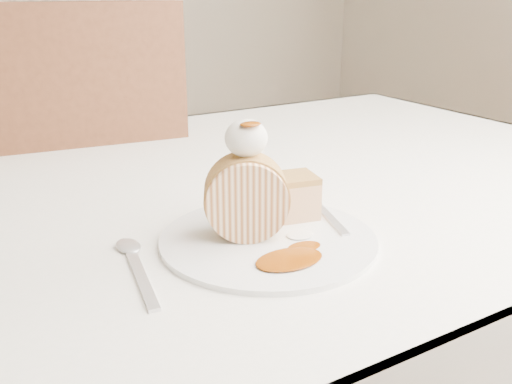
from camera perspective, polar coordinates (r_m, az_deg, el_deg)
table at (r=0.87m, az=-3.27°, el=-4.61°), size 1.40×0.90×0.75m
chair_far at (r=1.25m, az=-18.70°, el=-2.38°), size 0.53×0.53×1.00m
plate at (r=0.65m, az=1.22°, el=-4.76°), size 0.29×0.29×0.01m
roulade_slice at (r=0.63m, az=-0.94°, el=-0.59°), size 0.10×0.09×0.09m
cake_chunk at (r=0.69m, az=3.69°, el=-0.68°), size 0.06×0.06×0.05m
whipped_cream at (r=0.62m, az=-0.99°, el=5.41°), size 0.05×0.05×0.04m
caramel_drizzle at (r=0.60m, az=-0.55°, el=7.29°), size 0.02×0.02×0.01m
caramel_pool at (r=0.59m, az=3.34°, el=-6.71°), size 0.08×0.06×0.00m
fork at (r=0.70m, az=7.41°, el=-2.57°), size 0.06×0.14×0.00m
spoon at (r=0.57m, az=-11.31°, el=-8.60°), size 0.05×0.15×0.00m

